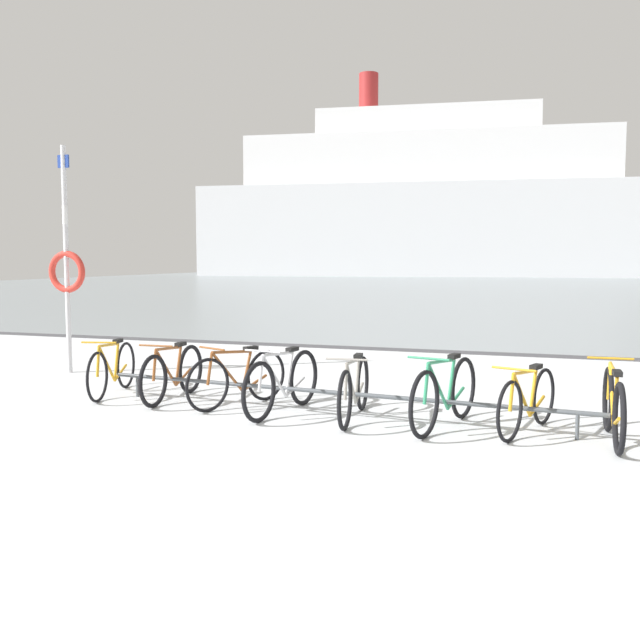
# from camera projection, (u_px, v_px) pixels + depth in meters

# --- Properties ---
(ground) EXTENTS (80.00, 132.00, 0.08)m
(ground) POSITION_uv_depth(u_px,v_px,m) (522.00, 282.00, 55.53)
(ground) COLOR silver
(bike_rack) EXTENTS (6.13, 0.64, 0.31)m
(bike_rack) POSITION_uv_depth(u_px,v_px,m) (328.00, 393.00, 8.28)
(bike_rack) COLOR #4C5156
(bike_rack) RESTS_ON ground
(bicycle_0) EXTENTS (0.53, 1.64, 0.78)m
(bicycle_0) POSITION_uv_depth(u_px,v_px,m) (112.00, 369.00, 9.53)
(bicycle_0) COLOR black
(bicycle_0) RESTS_ON ground
(bicycle_1) EXTENTS (0.46, 1.67, 0.78)m
(bicycle_1) POSITION_uv_depth(u_px,v_px,m) (173.00, 373.00, 9.18)
(bicycle_1) COLOR black
(bicycle_1) RESTS_ON ground
(bicycle_2) EXTENTS (0.73, 1.50, 0.78)m
(bicycle_2) POSITION_uv_depth(u_px,v_px,m) (238.00, 378.00, 8.80)
(bicycle_2) COLOR black
(bicycle_2) RESTS_ON ground
(bicycle_3) EXTENTS (0.46, 1.75, 0.82)m
(bicycle_3) POSITION_uv_depth(u_px,v_px,m) (283.00, 383.00, 8.39)
(bicycle_3) COLOR black
(bicycle_3) RESTS_ON ground
(bicycle_4) EXTENTS (0.46, 1.71, 0.77)m
(bicycle_4) POSITION_uv_depth(u_px,v_px,m) (354.00, 389.00, 8.06)
(bicycle_4) COLOR black
(bicycle_4) RESTS_ON ground
(bicycle_5) EXTENTS (0.58, 1.77, 0.83)m
(bicycle_5) POSITION_uv_depth(u_px,v_px,m) (445.00, 394.00, 7.67)
(bicycle_5) COLOR black
(bicycle_5) RESTS_ON ground
(bicycle_6) EXTENTS (0.63, 1.52, 0.75)m
(bicycle_6) POSITION_uv_depth(u_px,v_px,m) (528.00, 401.00, 7.45)
(bicycle_6) COLOR black
(bicycle_6) RESTS_ON ground
(bicycle_7) EXTENTS (0.46, 1.66, 0.81)m
(bicycle_7) POSITION_uv_depth(u_px,v_px,m) (613.00, 407.00, 7.07)
(bicycle_7) COLOR black
(bicycle_7) RESTS_ON ground
(rescue_post) EXTENTS (0.68, 0.10, 3.62)m
(rescue_post) POSITION_uv_depth(u_px,v_px,m) (67.00, 265.00, 11.26)
(rescue_post) COLOR silver
(rescue_post) RESTS_ON ground
(ferry_ship) EXTENTS (48.60, 16.32, 20.46)m
(ferry_ship) POSITION_uv_depth(u_px,v_px,m) (434.00, 208.00, 71.24)
(ferry_ship) COLOR silver
(ferry_ship) RESTS_ON ground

